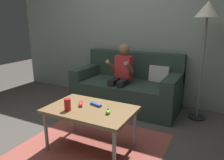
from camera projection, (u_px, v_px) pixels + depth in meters
name	position (u px, v px, depth m)	size (l,w,h in m)	color
ground_plane	(62.00, 149.00, 2.37)	(9.27, 9.27, 0.00)	#4C4742
wall_back	(131.00, 25.00, 3.64)	(4.63, 0.05, 2.50)	gray
couch	(128.00, 88.00, 3.50)	(1.61, 0.80, 0.84)	#2D4238
person_seated_on_couch	(121.00, 73.00, 3.28)	(0.35, 0.43, 1.00)	black
coffee_table	(90.00, 112.00, 2.28)	(0.89, 0.58, 0.46)	brown
area_rug	(91.00, 148.00, 2.38)	(1.46, 1.35, 0.01)	#9E4C42
game_remote_red_near_edge	(81.00, 104.00, 2.35)	(0.11, 0.14, 0.03)	red
nunchuk_lime	(108.00, 111.00, 2.13)	(0.07, 0.10, 0.05)	#72C638
game_remote_blue_far_corner	(96.00, 105.00, 2.33)	(0.14, 0.07, 0.03)	blue
soda_can	(68.00, 105.00, 2.20)	(0.07, 0.07, 0.12)	red
floor_lamp	(207.00, 19.00, 2.76)	(0.32, 0.32, 1.57)	black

